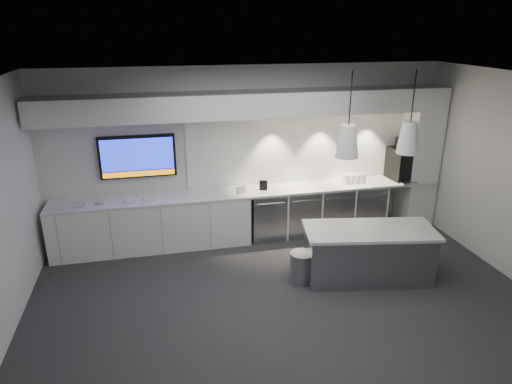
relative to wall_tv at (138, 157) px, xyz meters
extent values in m
plane|color=#2D2D30|center=(1.90, -2.45, -1.56)|extent=(7.00, 7.00, 0.00)
plane|color=black|center=(1.90, -2.45, 1.44)|extent=(7.00, 7.00, 0.00)
plane|color=silver|center=(1.90, 0.05, -0.06)|extent=(7.00, 0.00, 7.00)
plane|color=silver|center=(1.90, -4.95, -0.06)|extent=(7.00, 0.00, 7.00)
cube|color=silver|center=(1.90, -0.27, -0.68)|extent=(6.80, 0.65, 0.04)
cube|color=white|center=(0.15, -0.27, -1.13)|extent=(3.30, 0.63, 0.86)
cube|color=gray|center=(2.15, -0.27, -1.13)|extent=(0.60, 0.61, 0.85)
cube|color=gray|center=(2.78, -0.27, -1.13)|extent=(0.60, 0.61, 0.85)
cube|color=gray|center=(3.41, -0.27, -1.13)|extent=(0.60, 0.61, 0.85)
cube|color=gray|center=(4.04, -0.27, -1.13)|extent=(0.60, 0.61, 0.85)
cube|color=white|center=(3.10, 0.03, -0.01)|extent=(4.60, 0.03, 1.30)
cube|color=white|center=(1.90, -0.25, 0.84)|extent=(6.90, 0.60, 0.40)
cube|color=white|center=(5.10, -0.25, -0.26)|extent=(0.55, 0.55, 2.60)
cube|color=black|center=(0.00, 0.00, 0.00)|extent=(1.25, 0.06, 0.72)
cube|color=#1222B1|center=(0.00, -0.03, 0.04)|extent=(1.17, 0.00, 0.54)
cube|color=orange|center=(0.00, -0.03, -0.29)|extent=(1.17, 0.00, 0.09)
cube|color=gray|center=(3.27, -2.02, -1.18)|extent=(1.92, 1.03, 0.76)
cube|color=silver|center=(3.27, -2.02, -0.77)|extent=(2.02, 1.14, 0.05)
cylinder|color=gray|center=(2.27, -1.91, -1.32)|extent=(0.44, 0.44, 0.47)
cube|color=black|center=(4.75, -0.24, -0.36)|extent=(0.47, 0.52, 0.59)
cube|color=black|center=(4.75, -0.24, 0.03)|extent=(0.26, 0.26, 0.19)
cube|color=gray|center=(4.75, -0.50, -0.64)|extent=(0.34, 0.23, 0.03)
cube|color=black|center=(2.08, -0.29, -0.57)|extent=(0.14, 0.06, 0.18)
cube|color=silver|center=(1.66, -0.40, -0.59)|extent=(0.18, 0.07, 0.14)
cube|color=#B6B6B6|center=(-0.94, -0.37, -0.65)|extent=(0.19, 0.19, 0.02)
cube|color=#B6B6B6|center=(-0.63, -0.31, -0.65)|extent=(0.20, 0.20, 0.02)
cube|color=#B6B6B6|center=(-0.19, -0.35, -0.65)|extent=(0.20, 0.20, 0.02)
cube|color=#B6B6B6|center=(0.12, -0.33, -0.65)|extent=(0.20, 0.20, 0.02)
cone|color=white|center=(2.82, -2.02, 0.59)|extent=(0.31, 0.31, 0.44)
cylinder|color=black|center=(2.82, -2.02, 1.16)|extent=(0.02, 0.02, 0.70)
cone|color=white|center=(3.73, -2.02, 0.59)|extent=(0.31, 0.31, 0.44)
cylinder|color=black|center=(3.73, -2.02, 1.16)|extent=(0.02, 0.02, 0.70)
camera|label=1|loc=(0.29, -7.56, 2.06)|focal=32.00mm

